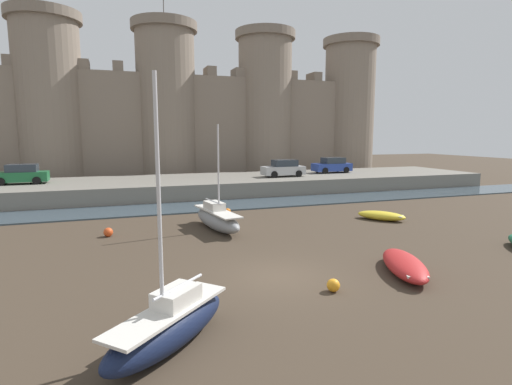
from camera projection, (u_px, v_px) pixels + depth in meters
The scene contains 14 objects.
ground_plane at pixel (278, 277), 15.37m from camera, with size 160.00×160.00×0.00m, color #423528.
water_channel at pixel (199, 207), 30.07m from camera, with size 80.00×4.50×0.10m, color #3D4C56.
quay_road at pixel (184, 186), 36.76m from camera, with size 60.61×10.00×1.41m, color slate.
castle at pixel (167, 110), 46.21m from camera, with size 55.99×7.38×20.98m.
sailboat_near_channel_right at pixel (217, 218), 22.96m from camera, with size 2.09×5.54×6.00m.
rowboat_midflat_right at pixel (405, 265), 15.70m from camera, with size 2.83×4.17×0.69m.
sailboat_midflat_left at pixel (170, 324), 10.16m from camera, with size 3.99×3.90×6.87m.
rowboat_near_channel_left at pixel (381, 215), 25.56m from camera, with size 2.82×3.08×0.57m.
mooring_buoy_near_channel at pixel (228, 211), 27.28m from camera, with size 0.45×0.45×0.45m, color orange.
mooring_buoy_mid_mud at pixel (108, 232), 21.38m from camera, with size 0.49×0.49×0.49m, color #E04C1E.
mooring_buoy_near_shore at pixel (333, 285), 13.88m from camera, with size 0.46×0.46×0.46m, color orange.
car_quay_west at pixel (284, 169), 38.55m from camera, with size 4.12×1.92×1.62m.
car_quay_east at pixel (332, 165), 42.47m from camera, with size 4.12×1.92×1.62m.
car_quay_centre_west at pixel (21, 175), 32.74m from camera, with size 4.12×1.92×1.62m.
Camera 1 is at (-5.64, -13.65, 5.42)m, focal length 28.00 mm.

